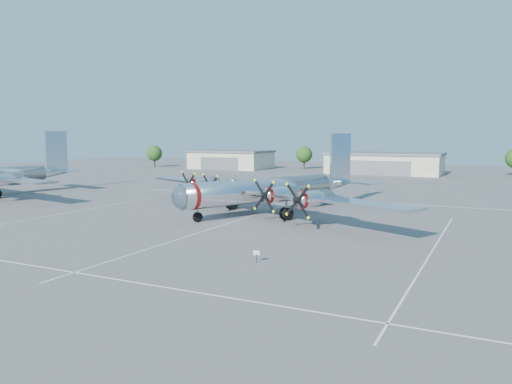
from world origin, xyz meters
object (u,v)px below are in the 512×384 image
at_px(hangar_center, 384,163).
at_px(tree_west, 304,154).
at_px(tree_far_west, 154,153).
at_px(hangar_west, 231,159).
at_px(main_bomber_b29, 269,213).
at_px(info_placard, 256,254).

height_order(hangar_center, tree_west, tree_west).
distance_m(tree_far_west, tree_west, 46.57).
height_order(hangar_west, tree_far_west, tree_far_west).
distance_m(tree_west, main_bomber_b29, 85.01).
height_order(hangar_center, tree_far_west, tree_far_west).
distance_m(hangar_center, info_placard, 96.30).
distance_m(tree_far_west, main_bomber_b29, 98.94).
distance_m(hangar_center, tree_west, 26.30).
bearing_deg(info_placard, tree_far_west, 111.69).
relative_size(hangar_center, tree_west, 4.31).
relative_size(hangar_west, tree_far_west, 3.40).
distance_m(tree_far_west, info_placard, 122.03).
bearing_deg(hangar_west, hangar_center, -0.00).
relative_size(tree_west, main_bomber_b29, 0.15).
bearing_deg(hangar_center, tree_west, 162.18).
xyz_separation_m(hangar_west, tree_west, (20.00, 8.04, 1.51)).
height_order(hangar_west, info_placard, hangar_west).
distance_m(hangar_west, tree_west, 21.61).
bearing_deg(tree_far_west, info_placard, -48.78).
distance_m(hangar_west, main_bomber_b29, 86.13).
bearing_deg(main_bomber_b29, tree_far_west, 160.62).
bearing_deg(main_bomber_b29, info_placard, -42.80).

